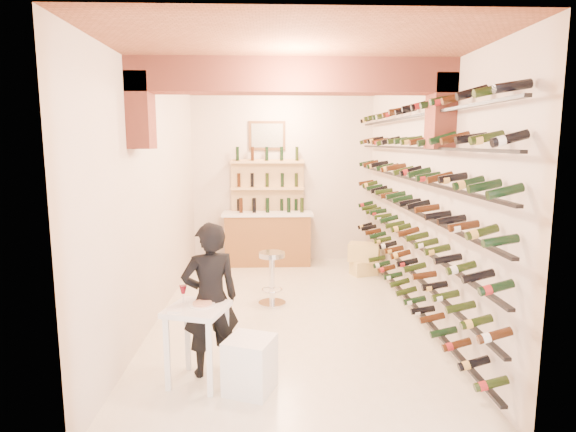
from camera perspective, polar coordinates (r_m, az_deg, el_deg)
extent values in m
plane|color=silver|center=(6.65, 0.10, -11.55)|extent=(6.00, 6.00, 0.00)
cube|color=beige|center=(9.26, -0.63, 4.40)|extent=(3.50, 0.02, 3.20)
cube|color=beige|center=(3.31, 2.15, -3.64)|extent=(3.50, 0.02, 3.20)
cube|color=beige|center=(6.45, -15.65, 2.14)|extent=(0.02, 6.00, 3.20)
cube|color=beige|center=(6.58, 15.53, 2.27)|extent=(0.02, 6.00, 3.20)
cube|color=brown|center=(6.29, 0.11, 16.92)|extent=(3.50, 6.00, 0.02)
cube|color=#9C4936|center=(5.28, 0.55, 16.51)|extent=(3.50, 0.35, 0.36)
cube|color=#9C4936|center=(5.42, -17.35, 11.99)|extent=(0.24, 0.35, 0.80)
cube|color=#9C4936|center=(5.56, 17.95, 11.87)|extent=(0.24, 0.35, 0.80)
cube|color=black|center=(6.81, 13.76, -9.07)|extent=(0.06, 5.70, 0.03)
cube|color=black|center=(6.70, 13.89, -5.82)|extent=(0.06, 5.70, 0.03)
cube|color=black|center=(6.61, 14.01, -2.46)|extent=(0.06, 5.70, 0.03)
cube|color=black|center=(6.55, 14.15, 0.97)|extent=(0.06, 5.70, 0.03)
cube|color=black|center=(6.51, 14.28, 4.46)|extent=(0.06, 5.70, 0.03)
cube|color=black|center=(6.49, 14.41, 7.99)|extent=(0.06, 5.70, 0.03)
cube|color=black|center=(6.50, 14.55, 11.51)|extent=(0.06, 5.70, 0.03)
cube|color=brown|center=(9.06, -2.46, -2.85)|extent=(1.60, 0.55, 0.96)
cube|color=white|center=(8.98, -2.48, 0.31)|extent=(1.70, 0.62, 0.05)
cube|color=tan|center=(9.24, -2.47, 0.65)|extent=(1.40, 0.10, 2.00)
cube|color=tan|center=(9.24, -2.45, -2.82)|extent=(1.40, 0.28, 0.04)
cube|color=tan|center=(9.15, -2.47, 0.25)|extent=(1.40, 0.28, 0.04)
cube|color=tan|center=(9.09, -2.49, 3.36)|extent=(1.40, 0.28, 0.04)
cube|color=tan|center=(9.05, -2.51, 6.52)|extent=(1.40, 0.28, 0.04)
cube|color=brown|center=(9.20, -2.53, 9.67)|extent=(0.70, 0.04, 0.55)
cube|color=#99998C|center=(9.17, -2.53, 9.67)|extent=(0.60, 0.01, 0.45)
cube|color=white|center=(4.68, -10.94, -10.97)|extent=(0.66, 0.66, 0.05)
cube|color=white|center=(4.74, -14.38, -15.85)|extent=(0.05, 0.05, 0.72)
cube|color=white|center=(4.56, -9.44, -16.69)|extent=(0.05, 0.05, 0.72)
cube|color=white|center=(5.08, -12.01, -14.01)|extent=(0.05, 0.05, 0.72)
cube|color=white|center=(4.92, -7.38, -14.67)|extent=(0.05, 0.05, 0.72)
cylinder|color=white|center=(4.68, -10.29, -10.52)|extent=(0.24, 0.24, 0.02)
cylinder|color=#BF7266|center=(4.67, -10.29, -10.31)|extent=(0.18, 0.18, 0.02)
cube|color=white|center=(4.58, -13.50, -11.03)|extent=(0.13, 0.13, 0.02)
cylinder|color=white|center=(4.83, -12.49, -10.01)|extent=(0.07, 0.07, 0.00)
cylinder|color=white|center=(4.82, -12.51, -9.46)|extent=(0.01, 0.01, 0.09)
cone|color=#570712|center=(4.80, -12.54, -8.65)|extent=(0.08, 0.08, 0.08)
cube|color=white|center=(4.65, -4.60, -17.44)|extent=(0.53, 0.53, 0.52)
imported|color=black|center=(4.82, -9.34, -9.91)|extent=(0.66, 0.54, 1.56)
cylinder|color=silver|center=(6.96, -1.93, -10.46)|extent=(0.40, 0.40, 0.03)
cylinder|color=silver|center=(6.85, -1.94, -7.68)|extent=(0.08, 0.08, 0.70)
cylinder|color=silver|center=(6.76, -1.96, -4.68)|extent=(0.38, 0.38, 0.07)
torus|color=silver|center=(6.90, -1.93, -8.86)|extent=(0.30, 0.30, 0.02)
cube|color=#DFC77A|center=(8.51, 9.12, -6.17)|extent=(0.50, 0.42, 0.26)
cube|color=#DFC77A|center=(8.44, 9.17, -4.32)|extent=(0.62, 0.51, 0.31)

